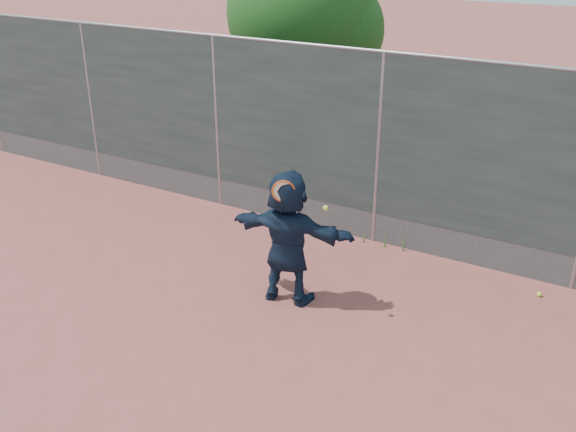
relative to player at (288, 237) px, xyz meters
The scene contains 7 objects.
ground 1.62m from the player, 76.36° to the right, with size 80.00×80.00×0.00m, color #9E4C42.
player is the anchor object (origin of this frame).
ball_ground 3.56m from the player, 30.50° to the left, with size 0.07×0.07×0.07m, color #C1F135.
fence 2.32m from the player, 81.89° to the left, with size 20.00×0.06×3.03m.
swing_action 0.73m from the player, 61.72° to the right, with size 0.70×0.22×0.51m.
tree_left 6.17m from the player, 115.73° to the left, with size 3.15×3.00×4.53m.
weed_clump 2.31m from the player, 73.75° to the left, with size 0.68×0.07×0.30m.
Camera 1 is at (3.42, -5.21, 4.64)m, focal length 40.00 mm.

